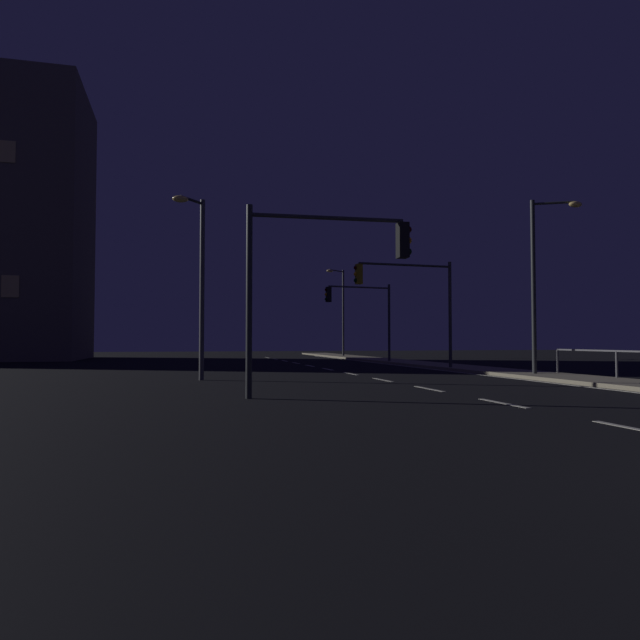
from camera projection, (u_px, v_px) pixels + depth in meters
name	position (u px, v px, depth m)	size (l,w,h in m)	color
ground_plane	(378.00, 379.00, 21.34)	(112.00, 112.00, 0.00)	black
sidewalk_right	(533.00, 375.00, 22.96)	(2.63, 77.00, 0.14)	gray
lane_markings_center	(351.00, 374.00, 24.73)	(0.14, 50.00, 0.01)	silver
lane_edge_line	(442.00, 370.00, 27.43)	(0.14, 53.00, 0.01)	silver
traffic_light_far_right	(361.00, 306.00, 36.00)	(4.54, 0.70, 4.98)	#38383D
traffic_light_near_left	(325.00, 262.00, 14.68)	(4.42, 0.47, 4.93)	#2D3033
traffic_light_overhead_east	(408.00, 290.00, 27.30)	(5.14, 0.45, 5.24)	#38383D
street_lamp_far_end	(341.00, 304.00, 48.87)	(1.91, 1.46, 7.48)	#38383D
street_lamp_corner	(198.00, 270.00, 20.67)	(1.18, 1.22, 6.71)	#4C4C51
street_lamp_median	(542.00, 268.00, 22.65)	(1.82, 1.00, 7.01)	#2D3033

